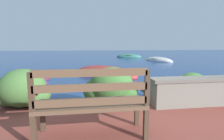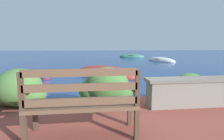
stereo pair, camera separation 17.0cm
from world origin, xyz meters
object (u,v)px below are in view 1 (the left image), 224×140
object	(u,v)px
rowboat_far	(129,57)
mooring_buoy	(45,77)
rowboat_mid	(159,60)
park_bench	(92,101)
rowboat_nearest	(105,74)

from	to	relation	value
rowboat_far	mooring_buoy	distance (m)	13.46
rowboat_mid	mooring_buoy	bearing A→B (deg)	-65.47
park_bench	rowboat_mid	size ratio (longest dim) A/B	0.41
rowboat_far	park_bench	bearing A→B (deg)	93.44
rowboat_nearest	rowboat_mid	xyz separation A→B (m)	(5.42, 6.56, -0.01)
rowboat_nearest	rowboat_far	size ratio (longest dim) A/B	1.09
rowboat_far	mooring_buoy	bearing A→B (deg)	79.90
rowboat_nearest	rowboat_mid	distance (m)	8.50
mooring_buoy	rowboat_mid	bearing A→B (deg)	41.49
mooring_buoy	park_bench	bearing A→B (deg)	-71.17
park_bench	mooring_buoy	size ratio (longest dim) A/B	3.43
park_bench	rowboat_far	size ratio (longest dim) A/B	0.47
rowboat_nearest	rowboat_mid	size ratio (longest dim) A/B	0.96
rowboat_far	mooring_buoy	world-z (taller)	rowboat_far
rowboat_mid	rowboat_far	bearing A→B (deg)	-179.28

